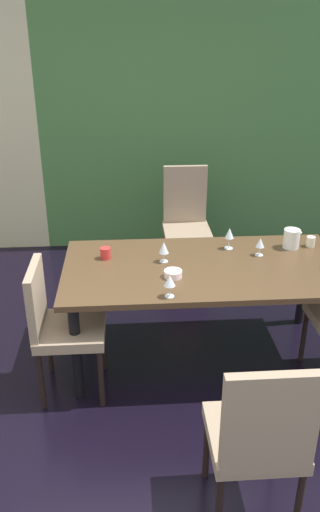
{
  "coord_description": "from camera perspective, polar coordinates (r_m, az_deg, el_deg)",
  "views": [
    {
      "loc": [
        -0.0,
        -2.53,
        2.28
      ],
      "look_at": [
        0.21,
        0.52,
        0.85
      ],
      "focal_mm": 35.0,
      "sensor_mm": 36.0,
      "label": 1
    }
  ],
  "objects": [
    {
      "name": "chair_left_near",
      "position": [
        3.31,
        -11.51,
        -7.38
      ],
      "size": [
        0.44,
        0.44,
        0.93
      ],
      "rotation": [
        0.0,
        0.0,
        -1.57
      ],
      "color": "gray",
      "rests_on": "ground_plane"
    },
    {
      "name": "wine_glass_near_window",
      "position": [
        3.65,
        11.39,
        1.43
      ],
      "size": [
        0.06,
        0.06,
        0.13
      ],
      "color": "silver",
      "rests_on": "dining_table"
    },
    {
      "name": "wine_glass_rear",
      "position": [
        3.48,
        0.45,
        0.92
      ],
      "size": [
        0.07,
        0.07,
        0.15
      ],
      "color": "silver",
      "rests_on": "dining_table"
    },
    {
      "name": "pitcher_corner",
      "position": [
        3.84,
        14.82,
        1.95
      ],
      "size": [
        0.13,
        0.12,
        0.15
      ],
      "color": "white",
      "rests_on": "dining_table"
    },
    {
      "name": "wine_glass_center",
      "position": [
        3.72,
        7.95,
        2.52
      ],
      "size": [
        0.07,
        0.07,
        0.16
      ],
      "color": "silver",
      "rests_on": "dining_table"
    },
    {
      "name": "serving_bowl_east",
      "position": [
        3.3,
        1.52,
        -2.04
      ],
      "size": [
        0.12,
        0.12,
        0.05
      ],
      "primitive_type": "cylinder",
      "color": "white",
      "rests_on": "dining_table"
    },
    {
      "name": "ground_plane",
      "position": [
        3.41,
        -3.08,
        -17.17
      ],
      "size": [
        5.75,
        5.56,
        0.02
      ],
      "primitive_type": "cube",
      "color": "black"
    },
    {
      "name": "wine_glass_south",
      "position": [
        3.03,
        1.13,
        -2.92
      ],
      "size": [
        0.07,
        0.07,
        0.14
      ],
      "color": "silver",
      "rests_on": "dining_table"
    },
    {
      "name": "cup_north",
      "position": [
        3.91,
        16.85,
        1.59
      ],
      "size": [
        0.06,
        0.06,
        0.08
      ],
      "primitive_type": "cylinder",
      "color": "#EDE1C4",
      "rests_on": "dining_table"
    },
    {
      "name": "dining_table",
      "position": [
        3.51,
        5.15,
        -2.2
      ],
      "size": [
        1.97,
        1.0,
        0.75
      ],
      "color": "#4F3823",
      "rests_on": "ground_plane"
    },
    {
      "name": "garden_window_panel",
      "position": [
        5.43,
        6.89,
        15.11
      ],
      "size": [
        3.75,
        0.1,
        2.71
      ],
      "primitive_type": "cube",
      "color": "#406F3A",
      "rests_on": "ground_plane"
    },
    {
      "name": "cup_near_shelf",
      "position": [
        3.57,
        -6.23,
        0.33
      ],
      "size": [
        0.08,
        0.08,
        0.08
      ],
      "primitive_type": "cylinder",
      "color": "red",
      "rests_on": "dining_table"
    },
    {
      "name": "chair_head_near",
      "position": [
        2.49,
        11.32,
        -19.46
      ],
      "size": [
        0.44,
        0.44,
        1.0
      ],
      "color": "gray",
      "rests_on": "ground_plane"
    },
    {
      "name": "chair_head_far",
      "position": [
        4.82,
        2.99,
        4.35
      ],
      "size": [
        0.44,
        0.45,
        1.06
      ],
      "rotation": [
        0.0,
        0.0,
        3.14
      ],
      "color": "gray",
      "rests_on": "ground_plane"
    }
  ]
}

